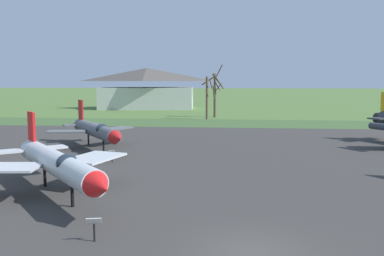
{
  "coord_description": "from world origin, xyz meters",
  "views": [
    {
      "loc": [
        -0.75,
        -15.85,
        6.64
      ],
      "look_at": [
        -4.26,
        19.59,
        2.55
      ],
      "focal_mm": 39.97,
      "sensor_mm": 36.0,
      "label": 1
    }
  ],
  "objects_px": {
    "jet_fighter_rear_right": "(57,163)",
    "info_placard_rear_right": "(94,226)",
    "jet_fighter_front_left": "(96,130)",
    "info_placard_front_left": "(112,155)",
    "visitor_building": "(147,89)"
  },
  "relations": [
    {
      "from": "info_placard_front_left",
      "to": "visitor_building",
      "type": "height_order",
      "value": "visitor_building"
    },
    {
      "from": "info_placard_front_left",
      "to": "jet_fighter_rear_right",
      "type": "bearing_deg",
      "value": -91.33
    },
    {
      "from": "info_placard_front_left",
      "to": "jet_fighter_rear_right",
      "type": "relative_size",
      "value": 0.09
    },
    {
      "from": "jet_fighter_rear_right",
      "to": "info_placard_rear_right",
      "type": "xyz_separation_m",
      "value": [
        4.21,
        -6.36,
        -1.27
      ]
    },
    {
      "from": "info_placard_rear_right",
      "to": "jet_fighter_rear_right",
      "type": "bearing_deg",
      "value": 123.53
    },
    {
      "from": "jet_fighter_front_left",
      "to": "jet_fighter_rear_right",
      "type": "height_order",
      "value": "jet_fighter_rear_right"
    },
    {
      "from": "jet_fighter_front_left",
      "to": "jet_fighter_rear_right",
      "type": "xyz_separation_m",
      "value": [
        3.1,
        -16.16,
        0.09
      ]
    },
    {
      "from": "jet_fighter_rear_right",
      "to": "info_placard_rear_right",
      "type": "height_order",
      "value": "jet_fighter_rear_right"
    },
    {
      "from": "info_placard_front_left",
      "to": "jet_fighter_front_left",
      "type": "bearing_deg",
      "value": 118.1
    },
    {
      "from": "jet_fighter_rear_right",
      "to": "visitor_building",
      "type": "xyz_separation_m",
      "value": [
        -9.72,
        72.18,
        2.55
      ]
    },
    {
      "from": "jet_fighter_front_left",
      "to": "visitor_building",
      "type": "relative_size",
      "value": 0.52
    },
    {
      "from": "jet_fighter_rear_right",
      "to": "info_placard_rear_right",
      "type": "relative_size",
      "value": 11.06
    },
    {
      "from": "jet_fighter_front_left",
      "to": "info_placard_rear_right",
      "type": "bearing_deg",
      "value": -72.01
    },
    {
      "from": "jet_fighter_rear_right",
      "to": "visitor_building",
      "type": "distance_m",
      "value": 72.88
    },
    {
      "from": "jet_fighter_front_left",
      "to": "visitor_building",
      "type": "bearing_deg",
      "value": 96.74
    }
  ]
}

